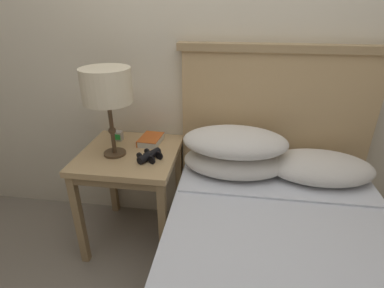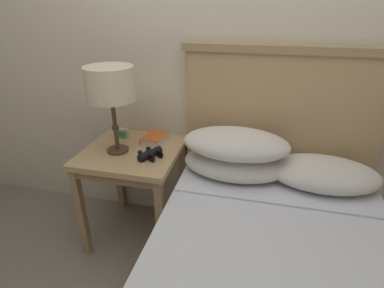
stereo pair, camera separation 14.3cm
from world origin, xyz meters
The scene contains 6 objects.
wall_back centered at (0.00, 1.01, 1.30)m, with size 8.00×0.06×2.60m.
nightstand centered at (-0.51, 0.68, 0.57)m, with size 0.58×0.58×0.66m.
table_lamp centered at (-0.59, 0.64, 1.07)m, with size 0.27×0.27×0.51m.
book_on_nightstand centered at (-0.42, 0.82, 0.68)m, with size 0.14×0.19×0.04m.
binoculars_pair centered at (-0.36, 0.61, 0.68)m, with size 0.16×0.16×0.05m.
alarm_clock centered at (-0.64, 0.83, 0.69)m, with size 0.07×0.05×0.06m.
Camera 1 is at (0.09, -0.87, 1.49)m, focal length 28.00 mm.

